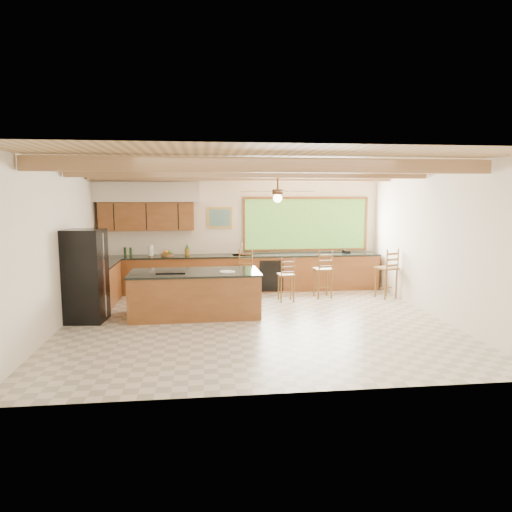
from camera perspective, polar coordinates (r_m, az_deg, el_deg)
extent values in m
plane|color=beige|center=(8.88, -0.06, -8.17)|extent=(7.20, 7.20, 0.00)
cube|color=white|center=(11.82, -1.88, 3.14)|extent=(7.20, 0.04, 3.00)
cube|color=white|center=(5.41, 3.89, -2.08)|extent=(7.20, 0.04, 3.00)
cube|color=white|center=(8.93, -23.67, 1.09)|extent=(0.04, 6.50, 3.00)
cube|color=white|center=(9.69, 21.60, 1.65)|extent=(0.04, 6.50, 3.00)
cube|color=tan|center=(8.57, -0.07, 11.53)|extent=(7.20, 6.50, 0.04)
cube|color=#A36F51|center=(6.98, 1.47, 11.29)|extent=(7.10, 0.15, 0.22)
cube|color=#A36F51|center=(9.06, -0.43, 10.42)|extent=(7.10, 0.15, 0.22)
cube|color=#A36F51|center=(10.85, -1.48, 9.94)|extent=(7.10, 0.15, 0.22)
cube|color=brown|center=(11.64, -13.45, 4.84)|extent=(2.30, 0.35, 0.70)
cube|color=beige|center=(11.56, -13.58, 7.80)|extent=(2.60, 0.50, 0.48)
cylinder|color=#FFEABF|center=(11.67, -16.98, 6.55)|extent=(0.10, 0.10, 0.01)
cylinder|color=#FFEABF|center=(11.50, -10.06, 6.75)|extent=(0.10, 0.10, 0.01)
cube|color=#75AA3D|center=(12.04, 6.24, 3.99)|extent=(3.20, 0.04, 1.30)
cube|color=gold|center=(11.73, -4.56, 4.80)|extent=(0.64, 0.03, 0.54)
cube|color=#3F735B|center=(11.71, -4.55, 4.79)|extent=(0.54, 0.01, 0.44)
cube|color=brown|center=(11.61, -1.71, -2.21)|extent=(7.00, 0.65, 0.88)
cube|color=black|center=(11.54, -1.72, 0.04)|extent=(7.04, 0.69, 0.04)
cube|color=brown|center=(10.29, -19.37, -3.90)|extent=(0.65, 2.35, 0.88)
cube|color=black|center=(10.21, -19.48, -1.37)|extent=(0.69, 2.39, 0.04)
cube|color=black|center=(11.37, 1.95, -2.52)|extent=(0.60, 0.02, 0.78)
cube|color=silver|center=(11.54, -1.72, 0.06)|extent=(0.50, 0.38, 0.03)
cylinder|color=silver|center=(11.72, -1.81, 0.99)|extent=(0.03, 0.03, 0.30)
cylinder|color=silver|center=(11.60, -1.77, 1.57)|extent=(0.03, 0.20, 0.03)
cylinder|color=white|center=(11.52, -13.01, 0.65)|extent=(0.12, 0.12, 0.28)
cylinder|color=#1D431B|center=(11.80, -16.06, 0.54)|extent=(0.06, 0.06, 0.22)
cylinder|color=#1D431B|center=(11.68, -15.39, 0.50)|extent=(0.06, 0.06, 0.22)
cube|color=black|center=(12.10, 11.19, 0.57)|extent=(0.25, 0.22, 0.10)
cube|color=brown|center=(9.30, -7.61, -4.78)|extent=(2.56, 1.21, 0.86)
cube|color=black|center=(9.22, -7.65, -2.06)|extent=(2.60, 1.25, 0.04)
cube|color=black|center=(9.23, -10.57, -1.93)|extent=(0.57, 0.46, 0.02)
cylinder|color=white|center=(9.08, -3.62, -1.98)|extent=(0.31, 0.31, 0.02)
cube|color=black|center=(9.29, -20.52, -2.34)|extent=(0.76, 0.74, 1.78)
cube|color=silver|center=(9.22, -18.43, -2.32)|extent=(0.02, 0.05, 1.63)
cube|color=brown|center=(11.13, -1.00, -1.38)|extent=(0.53, 0.53, 0.04)
cylinder|color=brown|center=(11.02, -1.74, -3.33)|extent=(0.04, 0.04, 0.66)
cylinder|color=brown|center=(11.05, -0.09, -3.29)|extent=(0.04, 0.04, 0.66)
cylinder|color=brown|center=(11.33, -1.88, -3.02)|extent=(0.04, 0.04, 0.66)
cylinder|color=brown|center=(11.36, -0.27, -2.99)|extent=(0.04, 0.04, 0.66)
cube|color=brown|center=(10.42, 3.80, -2.35)|extent=(0.38, 0.38, 0.04)
cylinder|color=brown|center=(10.31, 3.13, -4.25)|extent=(0.03, 0.03, 0.60)
cylinder|color=brown|center=(10.36, 4.72, -4.21)|extent=(0.03, 0.03, 0.60)
cylinder|color=brown|center=(10.59, 2.87, -3.94)|extent=(0.03, 0.03, 0.60)
cylinder|color=brown|center=(10.64, 4.41, -3.89)|extent=(0.03, 0.03, 0.60)
cube|color=brown|center=(10.91, 8.38, -1.63)|extent=(0.44, 0.44, 0.04)
cylinder|color=brown|center=(10.77, 7.74, -3.63)|extent=(0.04, 0.04, 0.66)
cylinder|color=brown|center=(10.86, 9.38, -3.58)|extent=(0.04, 0.04, 0.66)
cylinder|color=brown|center=(11.08, 7.33, -3.32)|extent=(0.04, 0.04, 0.66)
cylinder|color=brown|center=(11.16, 8.93, -3.27)|extent=(0.04, 0.04, 0.66)
cube|color=brown|center=(11.16, 16.00, -1.46)|extent=(0.55, 0.55, 0.04)
cylinder|color=brown|center=(11.00, 15.45, -3.52)|extent=(0.04, 0.04, 0.69)
cylinder|color=brown|center=(11.13, 17.06, -3.45)|extent=(0.04, 0.04, 0.69)
cylinder|color=brown|center=(11.31, 14.82, -3.20)|extent=(0.04, 0.04, 0.69)
cylinder|color=brown|center=(11.44, 16.38, -3.14)|extent=(0.04, 0.04, 0.69)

